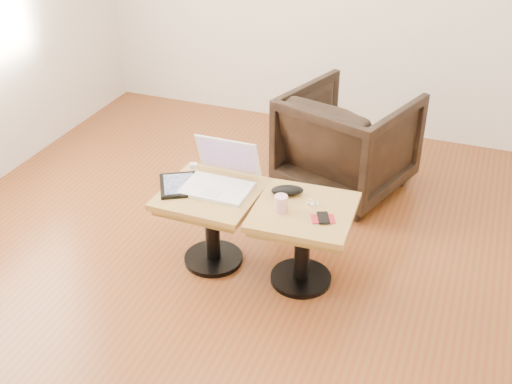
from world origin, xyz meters
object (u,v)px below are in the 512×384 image
(laptop, at_px, (220,178))
(armchair, at_px, (348,142))
(striped_cup, at_px, (281,204))
(side_table_left, at_px, (211,209))
(side_table_right, at_px, (303,228))

(laptop, distance_m, armchair, 1.14)
(armchair, bearing_deg, striped_cup, 104.89)
(laptop, distance_m, striped_cup, 0.41)
(side_table_left, bearing_deg, armchair, 66.43)
(laptop, bearing_deg, striped_cup, -17.81)
(striped_cup, bearing_deg, side_table_left, 172.55)
(side_table_right, bearing_deg, laptop, 169.64)
(laptop, xyz_separation_m, armchair, (0.47, 1.03, -0.17))
(laptop, xyz_separation_m, striped_cup, (0.39, -0.13, -0.01))
(side_table_left, bearing_deg, striped_cup, -6.44)
(armchair, bearing_deg, side_table_right, 110.24)
(striped_cup, bearing_deg, laptop, 162.04)
(side_table_right, distance_m, striped_cup, 0.20)
(side_table_right, bearing_deg, side_table_left, 177.86)
(side_table_left, relative_size, side_table_right, 0.97)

